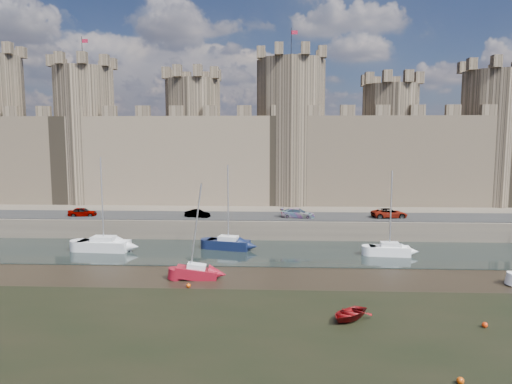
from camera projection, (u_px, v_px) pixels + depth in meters
The scene contains 17 objects.
ground at pixel (280, 348), 28.31m from camera, with size 160.00×160.00×0.00m, color black.
water_channel at pixel (278, 252), 52.12m from camera, with size 160.00×12.00×0.08m, color black.
quay at pixel (278, 200), 87.71m from camera, with size 160.00×60.00×2.50m, color #4C443A.
road at pixel (278, 216), 61.76m from camera, with size 160.00×7.00×0.10m, color black.
castle at pixel (274, 147), 74.62m from camera, with size 108.50×11.00×29.00m.
car_0 at pixel (82, 212), 61.63m from camera, with size 1.48×3.67×1.25m, color gray.
car_1 at pixel (197, 214), 60.74m from camera, with size 1.16×3.33×1.10m, color gray.
car_2 at pixel (298, 213), 60.45m from camera, with size 1.82×4.49×1.30m, color gray.
car_3 at pixel (389, 213), 60.41m from camera, with size 2.16×4.69×1.30m, color gray.
sailboat_0 at pixel (104, 244), 52.63m from camera, with size 5.94×2.64×10.85m.
sailboat_1 at pixel (228, 243), 53.48m from camera, with size 5.26×3.03×9.91m.
sailboat_2 at pixel (389, 249), 50.59m from camera, with size 4.51×2.09×9.44m.
sailboat_4 at pixel (197, 272), 42.37m from camera, with size 3.91×1.70×8.97m.
dinghy_4 at pixel (349, 315), 32.80m from camera, with size 2.53×0.74×3.55m, color maroon.
buoy_1 at pixel (188, 286), 39.88m from camera, with size 0.38×0.38×0.38m, color #CF4809.
buoy_2 at pixel (460, 381), 24.17m from camera, with size 0.39×0.39×0.39m, color #C04308.
buoy_5 at pixel (485, 325), 31.41m from camera, with size 0.40×0.40×0.40m, color red.
Camera 1 is at (-0.29, -27.04, 12.93)m, focal length 32.00 mm.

